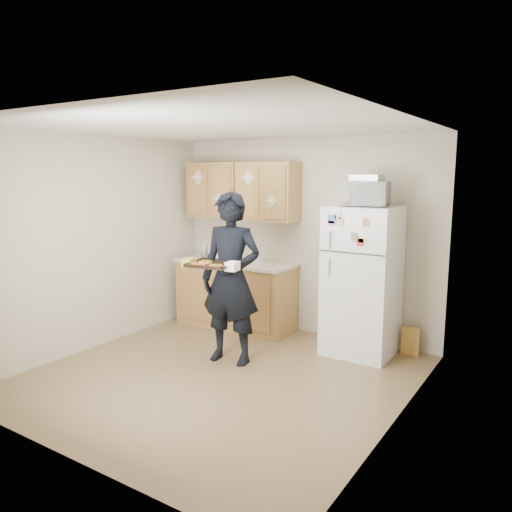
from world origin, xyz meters
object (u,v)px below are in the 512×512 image
object	(u,v)px
person	(231,278)
baking_tray	(210,265)
dish_rack	(214,254)
microwave	(365,194)
refrigerator	(362,281)

from	to	relation	value
person	baking_tray	size ratio (longest dim) A/B	4.15
baking_tray	dish_rack	world-z (taller)	baking_tray
microwave	refrigerator	bearing A→B (deg)	101.23
refrigerator	baking_tray	bearing A→B (deg)	-131.01
refrigerator	person	world-z (taller)	person
person	microwave	world-z (taller)	microwave
dish_rack	person	bearing A→B (deg)	-45.04
microwave	dish_rack	world-z (taller)	microwave
baking_tray	person	bearing A→B (deg)	72.38
refrigerator	dish_rack	xyz separation A→B (m)	(-2.08, -0.05, 0.13)
person	microwave	size ratio (longest dim) A/B	3.78
baking_tray	microwave	size ratio (longest dim) A/B	0.91
microwave	dish_rack	size ratio (longest dim) A/B	1.27
baking_tray	dish_rack	bearing A→B (deg)	117.32
microwave	person	bearing A→B (deg)	-148.12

